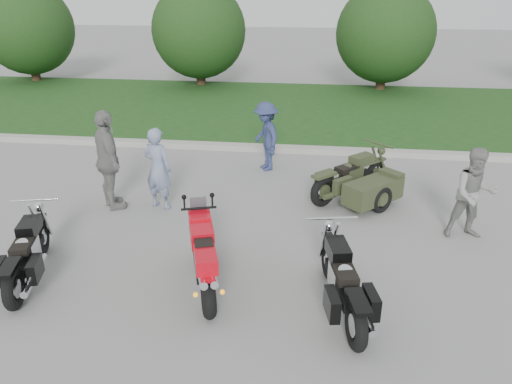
# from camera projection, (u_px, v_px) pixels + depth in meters

# --- Properties ---
(ground) EXTENTS (80.00, 80.00, 0.00)m
(ground) POSITION_uv_depth(u_px,v_px,m) (194.00, 280.00, 7.35)
(ground) COLOR gray
(ground) RESTS_ON ground
(curb) EXTENTS (60.00, 0.30, 0.15)m
(curb) POSITION_uv_depth(u_px,v_px,m) (250.00, 148.00, 12.78)
(curb) COLOR #A4A19A
(curb) RESTS_ON ground
(grass_strip) EXTENTS (60.00, 8.00, 0.14)m
(grass_strip) POSITION_uv_depth(u_px,v_px,m) (267.00, 109.00, 16.56)
(grass_strip) COLOR #315D1F
(grass_strip) RESTS_ON ground
(tree_far_left) EXTENTS (3.60, 3.60, 4.00)m
(tree_far_left) POSITION_uv_depth(u_px,v_px,m) (28.00, 29.00, 19.92)
(tree_far_left) COLOR #3F2B1C
(tree_far_left) RESTS_ON ground
(tree_mid_left) EXTENTS (3.60, 3.60, 4.00)m
(tree_mid_left) POSITION_uv_depth(u_px,v_px,m) (199.00, 31.00, 19.11)
(tree_mid_left) COLOR #3F2B1C
(tree_mid_left) RESTS_ON ground
(tree_mid_right) EXTENTS (3.60, 3.60, 4.00)m
(tree_mid_right) POSITION_uv_depth(u_px,v_px,m) (385.00, 33.00, 18.30)
(tree_mid_right) COLOR #3F2B1C
(tree_mid_right) RESTS_ON ground
(sportbike_red) EXTENTS (0.76, 1.88, 0.92)m
(sportbike_red) POSITION_uv_depth(u_px,v_px,m) (204.00, 256.00, 6.93)
(sportbike_red) COLOR black
(sportbike_red) RESTS_ON ground
(cruiser_left) EXTENTS (0.72, 2.03, 0.80)m
(cruiser_left) POSITION_uv_depth(u_px,v_px,m) (26.00, 256.00, 7.17)
(cruiser_left) COLOR black
(cruiser_left) RESTS_ON ground
(cruiser_right) EXTENTS (0.65, 2.13, 0.83)m
(cruiser_right) POSITION_uv_depth(u_px,v_px,m) (343.00, 285.00, 6.47)
(cruiser_right) COLOR black
(cruiser_right) RESTS_ON ground
(cruiser_sidecar) EXTENTS (1.82, 1.92, 0.83)m
(cruiser_sidecar) POSITION_uv_depth(u_px,v_px,m) (362.00, 186.00, 9.65)
(cruiser_sidecar) COLOR black
(cruiser_sidecar) RESTS_ON ground
(person_stripe) EXTENTS (0.67, 0.54, 1.59)m
(person_stripe) POSITION_uv_depth(u_px,v_px,m) (158.00, 169.00, 9.35)
(person_stripe) COLOR #7A86A7
(person_stripe) RESTS_ON ground
(person_grey) EXTENTS (0.83, 0.68, 1.58)m
(person_grey) POSITION_uv_depth(u_px,v_px,m) (474.00, 194.00, 8.26)
(person_grey) COLOR gray
(person_grey) RESTS_ON ground
(person_denim) EXTENTS (0.99, 1.17, 1.57)m
(person_denim) POSITION_uv_depth(u_px,v_px,m) (266.00, 136.00, 11.26)
(person_denim) COLOR navy
(person_denim) RESTS_ON ground
(person_back) EXTENTS (1.07, 1.17, 1.92)m
(person_back) POSITION_uv_depth(u_px,v_px,m) (108.00, 161.00, 9.27)
(person_back) COLOR gray
(person_back) RESTS_ON ground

